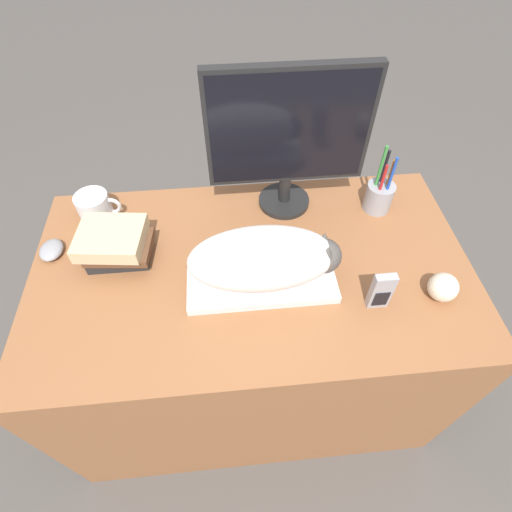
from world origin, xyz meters
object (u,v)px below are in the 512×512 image
at_px(keyboard, 261,280).
at_px(monitor, 289,134).
at_px(computer_mouse, 51,250).
at_px(cat, 266,258).
at_px(phone, 381,291).
at_px(coffee_mug, 95,207).
at_px(book_stack, 115,244).
at_px(baseball, 443,287).
at_px(pen_cup, 379,195).

height_order(keyboard, monitor, monitor).
bearing_deg(monitor, computer_mouse, -168.14).
distance_m(cat, phone, 0.30).
distance_m(coffee_mug, phone, 0.86).
xyz_separation_m(coffee_mug, book_stack, (0.08, -0.17, 0.01)).
bearing_deg(coffee_mug, phone, -27.23).
xyz_separation_m(baseball, phone, (-0.17, -0.01, 0.02)).
relative_size(coffee_mug, book_stack, 0.63).
bearing_deg(computer_mouse, phone, -16.45).
xyz_separation_m(computer_mouse, coffee_mug, (0.11, 0.13, 0.03)).
height_order(cat, pen_cup, pen_cup).
distance_m(monitor, pen_cup, 0.35).
bearing_deg(phone, coffee_mug, 152.77).
height_order(keyboard, cat, cat).
bearing_deg(coffee_mug, baseball, -22.24).
relative_size(coffee_mug, phone, 1.09).
xyz_separation_m(monitor, phone, (0.18, -0.40, -0.20)).
xyz_separation_m(cat, monitor, (0.09, 0.30, 0.15)).
bearing_deg(keyboard, computer_mouse, 164.75).
bearing_deg(keyboard, pen_cup, 33.16).
distance_m(monitor, phone, 0.48).
xyz_separation_m(cat, coffee_mug, (-0.49, 0.29, -0.06)).
height_order(keyboard, pen_cup, pen_cup).
bearing_deg(baseball, keyboard, 169.18).
bearing_deg(monitor, book_stack, -160.42).
relative_size(keyboard, pen_cup, 1.74).
distance_m(keyboard, computer_mouse, 0.61).
height_order(monitor, coffee_mug, monitor).
height_order(monitor, pen_cup, monitor).
bearing_deg(phone, monitor, 114.57).
height_order(coffee_mug, book_stack, book_stack).
relative_size(keyboard, baseball, 5.16).
distance_m(monitor, baseball, 0.57).
bearing_deg(pen_cup, keyboard, -146.84).
height_order(cat, phone, cat).
bearing_deg(baseball, computer_mouse, 166.68).
distance_m(pen_cup, baseball, 0.35).
relative_size(computer_mouse, coffee_mug, 0.64).
relative_size(monitor, pen_cup, 2.00).
bearing_deg(keyboard, cat, 0.00).
height_order(keyboard, coffee_mug, coffee_mug).
distance_m(coffee_mug, pen_cup, 0.87).
bearing_deg(cat, monitor, 72.99).
distance_m(monitor, book_stack, 0.56).
bearing_deg(book_stack, keyboard, -18.10).
bearing_deg(coffee_mug, computer_mouse, -129.43).
xyz_separation_m(cat, computer_mouse, (-0.60, 0.16, -0.09)).
relative_size(keyboard, phone, 3.31).
bearing_deg(phone, cat, 160.42).
distance_m(cat, baseball, 0.46).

